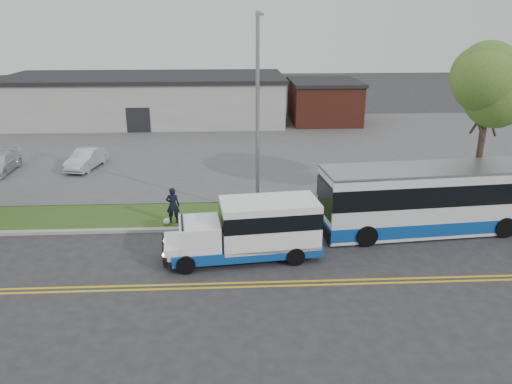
{
  "coord_description": "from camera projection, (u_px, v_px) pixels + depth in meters",
  "views": [
    {
      "loc": [
        1.69,
        -20.22,
        9.31
      ],
      "look_at": [
        2.87,
        1.79,
        1.6
      ],
      "focal_mm": 35.0,
      "sensor_mm": 36.0,
      "label": 1
    }
  ],
  "objects": [
    {
      "name": "lane_line_north",
      "position": [
        187.0,
        284.0,
        18.41
      ],
      "size": [
        70.0,
        0.12,
        0.01
      ],
      "primitive_type": "cube",
      "color": "gold",
      "rests_on": "ground"
    },
    {
      "name": "shuttle_bus",
      "position": [
        254.0,
        228.0,
        20.12
      ],
      "size": [
        6.5,
        2.74,
        2.42
      ],
      "rotation": [
        0.0,
        0.0,
        0.11
      ],
      "color": "#0D4093",
      "rests_on": "ground"
    },
    {
      "name": "tree_east",
      "position": [
        490.0,
        87.0,
        23.53
      ],
      "size": [
        5.2,
        5.2,
        8.33
      ],
      "color": "#32221B",
      "rests_on": "verge"
    },
    {
      "name": "lane_line_south",
      "position": [
        186.0,
        288.0,
        18.13
      ],
      "size": [
        70.0,
        0.12,
        0.01
      ],
      "primitive_type": "cube",
      "color": "gold",
      "rests_on": "ground"
    },
    {
      "name": "grocery_bag_left",
      "position": [
        167.0,
        221.0,
        23.44
      ],
      "size": [
        0.32,
        0.32,
        0.32
      ],
      "primitive_type": "sphere",
      "color": "white",
      "rests_on": "verge"
    },
    {
      "name": "grocery_bag_right",
      "position": [
        181.0,
        217.0,
        23.95
      ],
      "size": [
        0.32,
        0.32,
        0.32
      ],
      "primitive_type": "sphere",
      "color": "white",
      "rests_on": "verge"
    },
    {
      "name": "ground",
      "position": [
        193.0,
        241.0,
        22.04
      ],
      "size": [
        140.0,
        140.0,
        0.0
      ],
      "primitive_type": "plane",
      "color": "#28282B",
      "rests_on": "ground"
    },
    {
      "name": "parking_lot",
      "position": [
        208.0,
        146.0,
        38.05
      ],
      "size": [
        80.0,
        25.0,
        0.1
      ],
      "primitive_type": "cube",
      "color": "#4C4C4F",
      "rests_on": "ground"
    },
    {
      "name": "pedestrian",
      "position": [
        173.0,
        205.0,
        23.46
      ],
      "size": [
        0.65,
        0.43,
        1.74
      ],
      "primitive_type": "imported",
      "rotation": [
        0.0,
        0.0,
        3.12
      ],
      "color": "black",
      "rests_on": "verge"
    },
    {
      "name": "brick_wing",
      "position": [
        324.0,
        101.0,
        46.43
      ],
      "size": [
        6.3,
        7.3,
        3.9
      ],
      "color": "brown",
      "rests_on": "ground"
    },
    {
      "name": "curb",
      "position": [
        195.0,
        229.0,
        23.06
      ],
      "size": [
        80.0,
        0.3,
        0.15
      ],
      "primitive_type": "cube",
      "color": "#9E9B93",
      "rests_on": "ground"
    },
    {
      "name": "commercial_building",
      "position": [
        147.0,
        99.0,
        46.47
      ],
      "size": [
        25.4,
        10.4,
        4.35
      ],
      "color": "#9E9E99",
      "rests_on": "ground"
    },
    {
      "name": "parked_car_a",
      "position": [
        86.0,
        159.0,
        32.11
      ],
      "size": [
        2.13,
        4.05,
        1.27
      ],
      "primitive_type": "imported",
      "rotation": [
        0.0,
        0.0,
        -0.21
      ],
      "color": "silver",
      "rests_on": "parking_lot"
    },
    {
      "name": "transit_bus",
      "position": [
        440.0,
        199.0,
        22.65
      ],
      "size": [
        11.17,
        3.5,
        3.05
      ],
      "rotation": [
        0.0,
        0.0,
        0.09
      ],
      "color": "silver",
      "rests_on": "ground"
    },
    {
      "name": "verge",
      "position": [
        197.0,
        215.0,
        24.76
      ],
      "size": [
        80.0,
        3.3,
        0.1
      ],
      "primitive_type": "cube",
      "color": "#28521B",
      "rests_on": "ground"
    },
    {
      "name": "streetlight_near",
      "position": [
        258.0,
        111.0,
        23.04
      ],
      "size": [
        0.35,
        1.53,
        9.5
      ],
      "color": "gray",
      "rests_on": "verge"
    }
  ]
}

